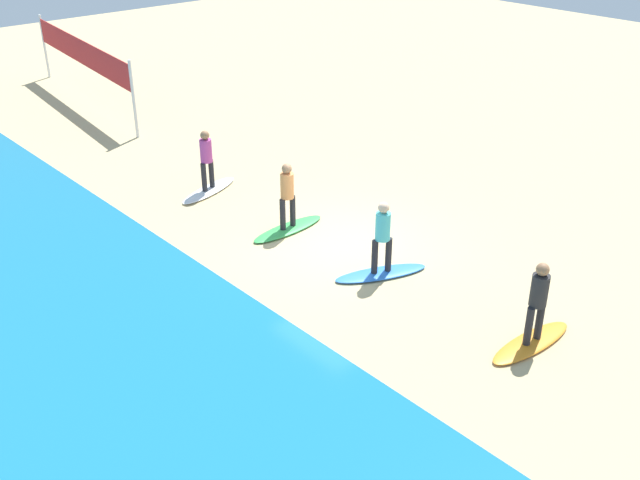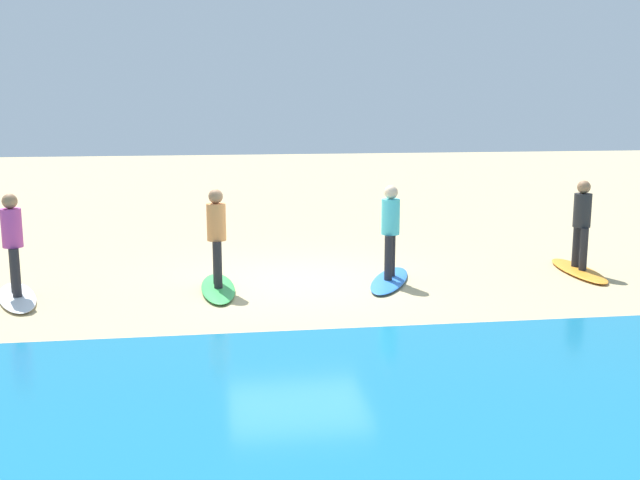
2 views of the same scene
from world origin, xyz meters
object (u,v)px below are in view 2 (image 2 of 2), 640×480
at_px(surfer_orange, 582,218).
at_px(surfer_green, 217,230).
at_px(surfer_blue, 390,225).
at_px(surfer_white, 12,237).
at_px(surfboard_white, 17,297).
at_px(surfboard_orange, 578,271).
at_px(surfboard_blue, 389,280).
at_px(surfboard_green, 218,288).

distance_m(surfer_orange, surfer_green, 6.68).
bearing_deg(surfer_green, surfer_blue, -177.52).
bearing_deg(surfer_white, surfboard_white, 0.00).
bearing_deg(surfer_orange, surfboard_orange, -176.42).
distance_m(surfboard_orange, surfboard_blue, 3.67).
bearing_deg(surfer_orange, surfboard_white, 2.75).
xyz_separation_m(surfer_blue, surfboard_white, (6.23, 0.25, -0.99)).
bearing_deg(surfer_blue, surfer_white, 2.26).
height_order(surfboard_blue, surfboard_white, same).
bearing_deg(surfboard_blue, surfboard_white, -64.91).
bearing_deg(surfboard_orange, surfboard_blue, -83.66).
distance_m(surfboard_orange, surfer_green, 6.75).
bearing_deg(surfer_blue, surfboard_blue, 0.00).
bearing_deg(surfboard_white, surfboard_blue, 74.69).
xyz_separation_m(surfer_green, surfer_white, (3.23, 0.12, 0.00)).
height_order(surfboard_blue, surfer_blue, surfer_blue).
height_order(surfboard_orange, surfboard_green, same).
xyz_separation_m(surfer_orange, surfboard_white, (9.90, 0.48, -0.99)).
height_order(surfer_orange, surfboard_blue, surfer_orange).
relative_size(surfboard_green, surfer_white, 1.28).
relative_size(surfer_orange, surfboard_green, 0.78).
relative_size(surfer_orange, surfer_white, 1.00).
relative_size(surfboard_blue, surfboard_white, 1.00).
xyz_separation_m(surfer_orange, surfer_green, (6.67, 0.36, 0.00)).
height_order(surfboard_orange, surfboard_white, same).
relative_size(surfer_blue, surfer_green, 1.00).
distance_m(surfboard_white, surfer_white, 0.99).
relative_size(surfer_orange, surfboard_white, 0.78).
xyz_separation_m(surfboard_orange, surfer_green, (6.67, 0.36, 0.99)).
relative_size(surfer_blue, surfboard_white, 0.78).
relative_size(surfboard_orange, surfboard_green, 1.00).
relative_size(surfboard_blue, surfboard_green, 1.00).
bearing_deg(surfer_white, surfboard_orange, -177.25).
xyz_separation_m(surfboard_orange, surfer_white, (9.90, 0.48, 0.99)).
bearing_deg(surfboard_orange, surfer_blue, -83.66).
xyz_separation_m(surfboard_blue, surfer_blue, (0.00, 0.00, 0.99)).
relative_size(surfboard_blue, surfer_green, 1.28).
xyz_separation_m(surfboard_blue, surfer_green, (3.01, 0.13, 0.99)).
xyz_separation_m(surfboard_green, surfer_green, (0.00, 0.00, 0.99)).
distance_m(surfer_orange, surfer_blue, 3.67).
relative_size(surfboard_green, surfboard_white, 1.00).
bearing_deg(surfboard_orange, surfer_green, -84.16).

